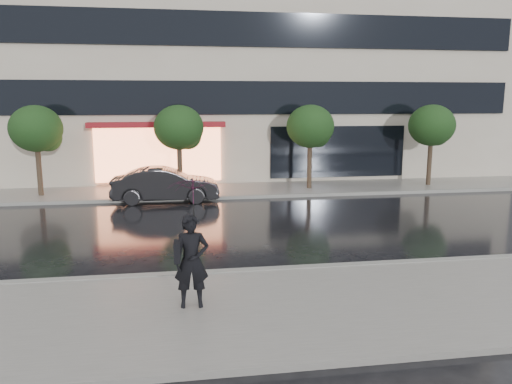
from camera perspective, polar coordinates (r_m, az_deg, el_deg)
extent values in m
plane|color=black|center=(13.51, 4.65, -7.64)|extent=(120.00, 120.00, 0.00)
cube|color=slate|center=(10.56, 8.87, -12.69)|extent=(60.00, 4.50, 0.12)
cube|color=slate|center=(23.30, -1.22, 0.25)|extent=(60.00, 3.50, 0.12)
cube|color=gray|center=(12.57, 5.73, -8.72)|extent=(60.00, 0.25, 0.14)
cube|color=gray|center=(21.59, -0.60, -0.54)|extent=(60.00, 0.25, 0.14)
cube|color=beige|center=(31.00, -3.32, 19.37)|extent=(30.00, 12.00, 18.00)
cube|color=black|center=(24.61, -1.80, 10.71)|extent=(28.00, 0.12, 1.60)
cube|color=black|center=(24.83, -1.84, 18.12)|extent=(28.00, 0.12, 1.60)
cube|color=#FF8C59|center=(24.55, -11.08, 4.21)|extent=(6.00, 0.10, 2.60)
cube|color=maroon|center=(24.11, -11.23, 7.55)|extent=(6.40, 0.70, 0.25)
cube|color=black|center=(25.84, 9.34, 4.57)|extent=(7.00, 0.10, 2.60)
cylinder|color=#33261C|center=(23.46, -23.51, 2.02)|extent=(0.22, 0.22, 2.20)
ellipsoid|color=#1A3313|center=(23.28, -23.85, 6.65)|extent=(2.20, 2.20, 1.98)
sphere|color=#1A3313|center=(23.40, -22.70, 5.76)|extent=(1.20, 1.20, 1.20)
cylinder|color=#33261C|center=(22.69, -8.68, 2.51)|extent=(0.22, 0.22, 2.20)
ellipsoid|color=#1A3313|center=(22.51, -8.82, 7.31)|extent=(2.20, 2.20, 1.98)
sphere|color=#1A3313|center=(22.74, -7.78, 6.36)|extent=(1.20, 1.20, 1.20)
cylinder|color=#33261C|center=(23.48, 6.13, 2.84)|extent=(0.22, 0.22, 2.20)
ellipsoid|color=#1A3313|center=(23.31, 6.22, 7.47)|extent=(2.20, 2.20, 1.98)
sphere|color=#1A3313|center=(23.63, 7.02, 6.53)|extent=(1.20, 1.20, 1.20)
cylinder|color=#33261C|center=(25.69, 19.19, 2.97)|extent=(0.22, 0.22, 2.20)
ellipsoid|color=#1A3313|center=(25.53, 19.45, 7.20)|extent=(2.20, 2.20, 1.98)
sphere|color=#1A3313|center=(25.92, 19.97, 6.32)|extent=(1.20, 1.20, 1.20)
imported|color=black|center=(21.07, -10.30, 0.82)|extent=(4.41, 1.57, 1.45)
imported|color=black|center=(10.01, -7.37, -7.85)|extent=(0.69, 0.46, 1.88)
imported|color=#400B26|center=(9.70, -7.17, -1.07)|extent=(1.00, 1.02, 0.91)
cylinder|color=black|center=(9.82, -7.10, -4.02)|extent=(0.02, 0.02, 0.94)
cube|color=black|center=(9.88, -9.00, -6.76)|extent=(0.13, 0.35, 0.40)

